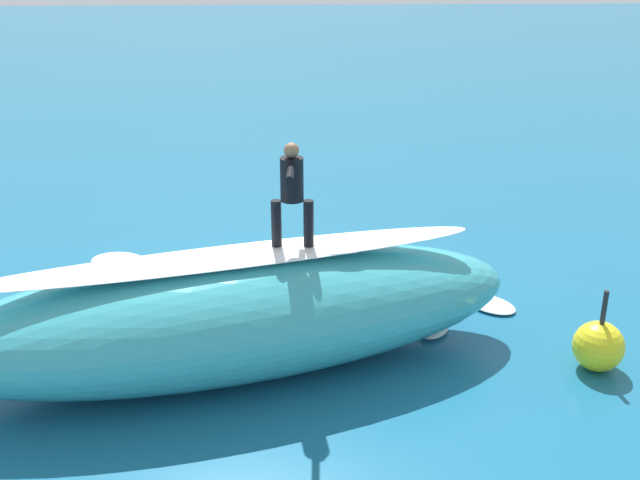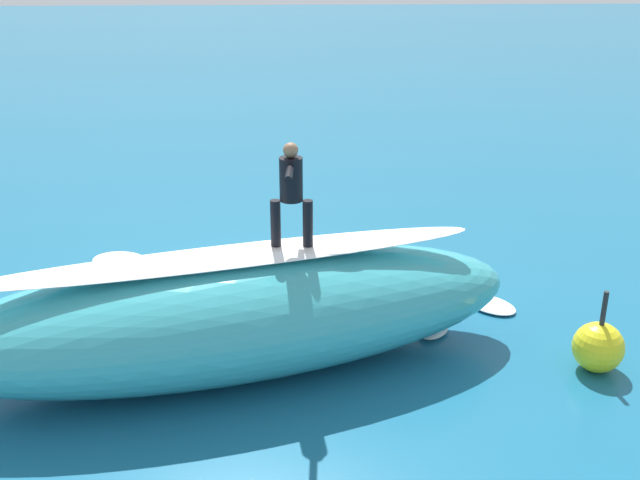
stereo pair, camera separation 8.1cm
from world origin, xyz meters
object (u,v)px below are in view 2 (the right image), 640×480
Objects in this scene: surfboard_riding at (292,249)px; buoy_marker at (598,347)px; surfer_paddling at (341,261)px; surfboard_paddling at (341,273)px; surfer_riding at (291,187)px.

surfboard_riding is 4.67m from buoy_marker.
buoy_marker is (-3.50, 3.65, 0.17)m from surfer_paddling.
surfer_paddling is (-0.01, -0.14, 0.17)m from surfboard_paddling.
buoy_marker is at bearing 176.67° from surfboard_riding.
surfboard_paddling is at bearing -0.00° from surfer_paddling.
surfboard_paddling is (-0.92, -3.03, -2.68)m from surfer_riding.
surfer_riding is 1.19× the size of buoy_marker.
buoy_marker is at bearing 47.80° from surfer_paddling.
surfboard_paddling is 1.19× the size of surfer_paddling.
surfer_paddling is (-0.92, -3.17, -1.58)m from surfboard_riding.
surfer_paddling is 5.06m from buoy_marker.
surfboard_paddling is 1.69× the size of buoy_marker.
surfer_paddling is 1.42× the size of buoy_marker.
surfboard_riding reaches higher than surfboard_paddling.
surfboard_riding is at bearing 0.00° from surfer_riding.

